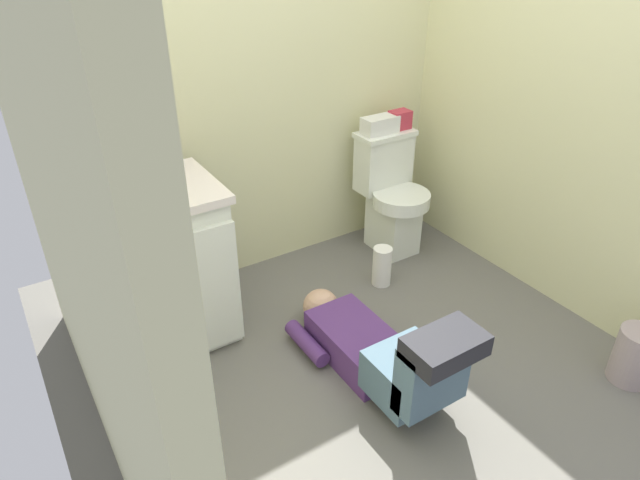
{
  "coord_description": "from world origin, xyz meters",
  "views": [
    {
      "loc": [
        -1.32,
        -1.61,
        1.89
      ],
      "look_at": [
        -0.02,
        0.44,
        0.45
      ],
      "focal_mm": 31.26,
      "sensor_mm": 36.0,
      "label": 1
    }
  ],
  "objects_px": {
    "toilet": "(391,195)",
    "bottle_pink": "(160,156)",
    "faucet": "(138,169)",
    "trash_can": "(634,356)",
    "person_plumber": "(380,351)",
    "toiletry_bag": "(400,120)",
    "tissue_box": "(380,125)",
    "bottle_clear": "(129,165)",
    "soap_dispenser": "(96,176)",
    "bottle_blue": "(120,179)",
    "paper_towel_roll": "(382,266)",
    "bottle_amber": "(146,161)",
    "vanity_cabinet": "(163,266)"
  },
  "relations": [
    {
      "from": "tissue_box",
      "to": "bottle_clear",
      "type": "relative_size",
      "value": 1.22
    },
    {
      "from": "toiletry_bag",
      "to": "bottle_amber",
      "type": "distance_m",
      "value": 1.56
    },
    {
      "from": "toiletry_bag",
      "to": "person_plumber",
      "type": "bearing_deg",
      "value": -131.11
    },
    {
      "from": "toiletry_bag",
      "to": "bottle_pink",
      "type": "xyz_separation_m",
      "value": [
        -1.48,
        -0.04,
        0.1
      ]
    },
    {
      "from": "bottle_pink",
      "to": "trash_can",
      "type": "xyz_separation_m",
      "value": [
        1.57,
        -1.61,
        -0.76
      ]
    },
    {
      "from": "person_plumber",
      "to": "toiletry_bag",
      "type": "distance_m",
      "value": 1.5
    },
    {
      "from": "bottle_amber",
      "to": "soap_dispenser",
      "type": "bearing_deg",
      "value": -177.46
    },
    {
      "from": "bottle_clear",
      "to": "soap_dispenser",
      "type": "bearing_deg",
      "value": 177.29
    },
    {
      "from": "person_plumber",
      "to": "toiletry_bag",
      "type": "relative_size",
      "value": 8.59
    },
    {
      "from": "toiletry_bag",
      "to": "bottle_clear",
      "type": "height_order",
      "value": "bottle_clear"
    },
    {
      "from": "vanity_cabinet",
      "to": "person_plumber",
      "type": "bearing_deg",
      "value": -50.46
    },
    {
      "from": "toilet",
      "to": "trash_can",
      "type": "xyz_separation_m",
      "value": [
        0.2,
        -1.55,
        -0.23
      ]
    },
    {
      "from": "toilet",
      "to": "soap_dispenser",
      "type": "relative_size",
      "value": 4.52
    },
    {
      "from": "tissue_box",
      "to": "person_plumber",
      "type": "bearing_deg",
      "value": -126.01
    },
    {
      "from": "person_plumber",
      "to": "paper_towel_roll",
      "type": "height_order",
      "value": "person_plumber"
    },
    {
      "from": "bottle_blue",
      "to": "trash_can",
      "type": "relative_size",
      "value": 0.42
    },
    {
      "from": "trash_can",
      "to": "paper_towel_roll",
      "type": "distance_m",
      "value": 1.33
    },
    {
      "from": "soap_dispenser",
      "to": "paper_towel_roll",
      "type": "height_order",
      "value": "soap_dispenser"
    },
    {
      "from": "bottle_clear",
      "to": "faucet",
      "type": "bearing_deg",
      "value": 31.87
    },
    {
      "from": "vanity_cabinet",
      "to": "bottle_clear",
      "type": "relative_size",
      "value": 4.56
    },
    {
      "from": "tissue_box",
      "to": "bottle_clear",
      "type": "height_order",
      "value": "bottle_clear"
    },
    {
      "from": "vanity_cabinet",
      "to": "paper_towel_roll",
      "type": "relative_size",
      "value": 3.43
    },
    {
      "from": "toiletry_bag",
      "to": "bottle_pink",
      "type": "height_order",
      "value": "bottle_pink"
    },
    {
      "from": "trash_can",
      "to": "faucet",
      "type": "bearing_deg",
      "value": 136.57
    },
    {
      "from": "faucet",
      "to": "trash_can",
      "type": "bearing_deg",
      "value": -43.43
    },
    {
      "from": "trash_can",
      "to": "vanity_cabinet",
      "type": "bearing_deg",
      "value": 139.25
    },
    {
      "from": "faucet",
      "to": "bottle_clear",
      "type": "bearing_deg",
      "value": -148.13
    },
    {
      "from": "toilet",
      "to": "trash_can",
      "type": "relative_size",
      "value": 2.72
    },
    {
      "from": "toiletry_bag",
      "to": "bottle_clear",
      "type": "xyz_separation_m",
      "value": [
        -1.63,
        -0.07,
        0.1
      ]
    },
    {
      "from": "tissue_box",
      "to": "soap_dispenser",
      "type": "distance_m",
      "value": 1.63
    },
    {
      "from": "bottle_clear",
      "to": "paper_towel_roll",
      "type": "distance_m",
      "value": 1.5
    },
    {
      "from": "faucet",
      "to": "soap_dispenser",
      "type": "relative_size",
      "value": 0.6
    },
    {
      "from": "bottle_amber",
      "to": "paper_towel_roll",
      "type": "distance_m",
      "value": 1.43
    },
    {
      "from": "vanity_cabinet",
      "to": "bottle_clear",
      "type": "distance_m",
      "value": 0.51
    },
    {
      "from": "bottle_amber",
      "to": "trash_can",
      "type": "bearing_deg",
      "value": -43.9
    },
    {
      "from": "faucet",
      "to": "trash_can",
      "type": "distance_m",
      "value": 2.43
    },
    {
      "from": "tissue_box",
      "to": "paper_towel_roll",
      "type": "relative_size",
      "value": 0.92
    },
    {
      "from": "toilet",
      "to": "faucet",
      "type": "height_order",
      "value": "faucet"
    },
    {
      "from": "toilet",
      "to": "bottle_pink",
      "type": "height_order",
      "value": "bottle_pink"
    },
    {
      "from": "toilet",
      "to": "soap_dispenser",
      "type": "bearing_deg",
      "value": 179.2
    },
    {
      "from": "faucet",
      "to": "person_plumber",
      "type": "bearing_deg",
      "value": -54.78
    },
    {
      "from": "bottle_pink",
      "to": "tissue_box",
      "type": "bearing_deg",
      "value": 1.52
    },
    {
      "from": "bottle_clear",
      "to": "paper_towel_roll",
      "type": "height_order",
      "value": "bottle_clear"
    },
    {
      "from": "person_plumber",
      "to": "soap_dispenser",
      "type": "relative_size",
      "value": 6.42
    },
    {
      "from": "soap_dispenser",
      "to": "bottle_amber",
      "type": "distance_m",
      "value": 0.23
    },
    {
      "from": "soap_dispenser",
      "to": "bottle_pink",
      "type": "height_order",
      "value": "same"
    },
    {
      "from": "faucet",
      "to": "tissue_box",
      "type": "distance_m",
      "value": 1.44
    },
    {
      "from": "vanity_cabinet",
      "to": "person_plumber",
      "type": "height_order",
      "value": "vanity_cabinet"
    },
    {
      "from": "bottle_blue",
      "to": "bottle_clear",
      "type": "relative_size",
      "value": 0.65
    },
    {
      "from": "person_plumber",
      "to": "bottle_amber",
      "type": "xyz_separation_m",
      "value": [
        -0.65,
        0.97,
        0.73
      ]
    }
  ]
}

